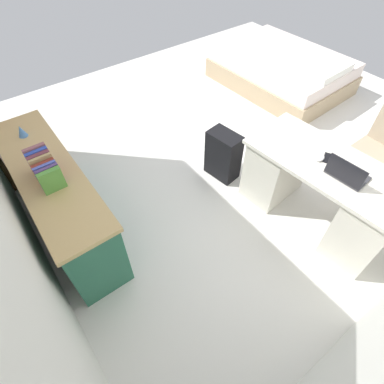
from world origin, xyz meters
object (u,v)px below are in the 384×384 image
computer_mouse (320,158)px  figurine_small (21,131)px  laptop (347,174)px  office_chair (377,157)px  suitcase_black (223,155)px  credenza (60,200)px  cell_phone_by_mouse (328,158)px  desk (319,191)px  bed (282,70)px

computer_mouse → figurine_small: (1.80, 1.96, 0.08)m
computer_mouse → laptop: bearing=171.0°
office_chair → computer_mouse: (0.16, 0.87, 0.34)m
office_chair → suitcase_black: bearing=46.9°
computer_mouse → figurine_small: bearing=42.2°
credenza → laptop: (-1.52, -1.94, 0.40)m
cell_phone_by_mouse → figurine_small: 2.73m
desk → credenza: size_ratio=0.83×
suitcase_black → figurine_small: bearing=53.7°
laptop → cell_phone_by_mouse: laptop is taller
desk → computer_mouse: size_ratio=14.93×
desk → bed: 2.62m
office_chair → bed: 2.23m
credenza → figurine_small: size_ratio=16.36×
credenza → bed: size_ratio=0.92×
office_chair → computer_mouse: size_ratio=9.40×
bed → suitcase_black: 2.24m
bed → computer_mouse: (-1.88, 1.75, 0.51)m
laptop → computer_mouse: (0.26, -0.02, -0.03)m
bed → suitcase_black: bed is taller
office_chair → figurine_small: size_ratio=8.55×
desk → cell_phone_by_mouse: cell_phone_by_mouse is taller
office_chair → bed: office_chair is taller
laptop → computer_mouse: size_ratio=3.28×
suitcase_black → figurine_small: (0.89, 1.68, 0.55)m
laptop → bed: bearing=-39.4°
credenza → computer_mouse: (-1.25, -1.95, 0.37)m
suitcase_black → laptop: bearing=-176.2°
desk → computer_mouse: 0.38m
suitcase_black → cell_phone_by_mouse: size_ratio=4.14×
bed → cell_phone_by_mouse: (-1.92, 1.68, 0.50)m
desk → credenza: bearing=56.0°
laptop → computer_mouse: laptop is taller
laptop → suitcase_black: bearing=12.2°
bed → suitcase_black: bearing=115.8°
desk → suitcase_black: size_ratio=2.65×
desk → suitcase_black: desk is taller
credenza → cell_phone_by_mouse: bearing=-122.5°
figurine_small → suitcase_black: bearing=-117.9°
cell_phone_by_mouse → computer_mouse: bearing=36.2°
bed → suitcase_black: (-0.97, 2.02, 0.04)m
laptop → cell_phone_by_mouse: bearing=-19.8°
credenza → computer_mouse: bearing=-122.7°
credenza → suitcase_black: 1.72m
office_chair → laptop: (-0.10, 0.89, 0.37)m
desk → credenza: credenza is taller
credenza → bed: 3.76m
desk → laptop: (-0.17, 0.06, 0.40)m
suitcase_black → computer_mouse: (-0.91, -0.27, 0.47)m
desk → cell_phone_by_mouse: size_ratio=10.98×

